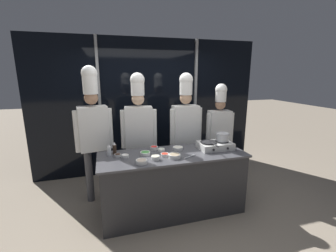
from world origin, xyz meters
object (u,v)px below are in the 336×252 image
Objects in this scene: prep_bowl_scallions at (145,153)px; prep_bowl_noodles at (155,157)px; stock_pot at (222,137)px; squeeze_bottle_soy at (114,148)px; prep_bowl_rice at (125,156)px; chef_head at (93,125)px; squeeze_bottle_clear at (109,150)px; prep_bowl_soy_glaze at (118,155)px; portable_stove at (215,145)px; chef_line at (185,124)px; frying_pan at (209,141)px; serving_spoon_slotted at (192,156)px; chef_pastry at (219,127)px; prep_bowl_bell_pepper at (154,148)px; prep_bowl_chili_flakes at (165,154)px; chef_sous at (139,126)px; prep_bowl_chicken at (142,161)px; prep_bowl_garlic at (178,148)px; prep_bowl_mushrooms at (175,156)px; prep_bowl_bean_sprouts at (161,150)px.

prep_bowl_scallions is 0.24m from prep_bowl_noodles.
stock_pot reaches higher than squeeze_bottle_soy.
prep_bowl_rice is 0.80m from chef_head.
squeeze_bottle_clear is 1.70× the size of prep_bowl_soy_glaze.
portable_stove is 0.24× the size of chef_line.
serving_spoon_slotted is at bearing -150.55° from frying_pan.
squeeze_bottle_clear is 0.08× the size of chef_line.
serving_spoon_slotted is 1.57m from chef_head.
chef_head reaches higher than chef_pastry.
portable_stove is at bearing -0.22° from prep_bowl_rice.
prep_bowl_noodles is at bearing 125.58° from chef_head.
prep_bowl_soy_glaze is at bearing 151.81° from prep_bowl_noodles.
serving_spoon_slotted is at bearing -44.31° from prep_bowl_bell_pepper.
chef_sous reaches higher than prep_bowl_chili_flakes.
squeeze_bottle_soy is 1.56× the size of prep_bowl_chili_flakes.
prep_bowl_soy_glaze is at bearing 177.36° from portable_stove.
prep_bowl_scallions is 0.98× the size of prep_bowl_chicken.
prep_bowl_chicken is at bearing 89.79° from chef_sous.
prep_bowl_chicken is (0.27, -0.33, 0.01)m from prep_bowl_soy_glaze.
stock_pot is 0.70m from chef_line.
prep_bowl_garlic is at bearing -1.31° from squeeze_bottle_clear.
chef_line is (1.49, -0.04, -0.06)m from chef_head.
chef_sous reaches higher than portable_stove.
chef_line reaches higher than chef_pastry.
squeeze_bottle_soy is at bearing 126.04° from prep_bowl_rice.
prep_bowl_noodles is 0.05× the size of chef_head.
prep_bowl_noodles is at bearing -143.33° from prep_bowl_garlic.
chef_head is (-1.88, 0.61, 0.16)m from stock_pot.
chef_sous is (-0.09, 0.80, 0.25)m from prep_bowl_noodles.
squeeze_bottle_clear reaches higher than portable_stove.
chef_line is at bearing 27.62° from prep_bowl_rice.
prep_bowl_scallions is 0.29m from prep_bowl_rice.
frying_pan is 0.82m from prep_bowl_bell_pepper.
prep_bowl_bean_sprouts is (-0.11, 0.30, -0.01)m from prep_bowl_mushrooms.
prep_bowl_mushrooms is at bearing 178.22° from serving_spoon_slotted.
prep_bowl_chicken is (-0.35, -0.18, 0.01)m from prep_bowl_chili_flakes.
chef_sous is at bearing 115.70° from prep_bowl_bean_sprouts.
chef_line is (0.70, 0.76, 0.25)m from prep_bowl_noodles.
prep_bowl_bell_pepper is (-0.19, 0.42, -0.00)m from prep_bowl_mushrooms.
chef_head reaches higher than squeeze_bottle_soy.
portable_stove reaches higher than prep_bowl_rice.
chef_pastry reaches higher than squeeze_bottle_soy.
serving_spoon_slotted is at bearing 133.06° from chef_sous.
prep_bowl_rice is (0.20, -0.14, -0.05)m from squeeze_bottle_clear.
prep_bowl_chicken is at bearing -166.16° from frying_pan.
prep_bowl_rice is 0.91m from serving_spoon_slotted.
serving_spoon_slotted is 1.05m from chef_sous.
prep_bowl_noodles is (0.47, -0.25, 0.01)m from prep_bowl_soy_glaze.
prep_bowl_scallions is (-0.95, 0.04, -0.11)m from frying_pan.
prep_bowl_noodles is at bearing -26.76° from prep_bowl_rice.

